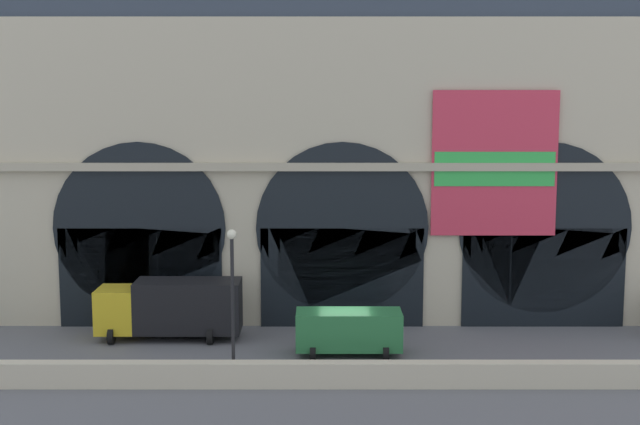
# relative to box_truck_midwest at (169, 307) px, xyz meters

# --- Properties ---
(ground_plane) EXTENTS (200.00, 200.00, 0.00)m
(ground_plane) POSITION_rel_box_truck_midwest_xyz_m (9.03, -2.50, -1.70)
(ground_plane) COLOR slate
(quay_parapet_wall) EXTENTS (90.00, 0.70, 1.13)m
(quay_parapet_wall) POSITION_rel_box_truck_midwest_xyz_m (9.03, -7.57, -1.13)
(quay_parapet_wall) COLOR beige
(quay_parapet_wall) RESTS_ON ground
(station_building) EXTENTS (46.67, 4.69, 20.11)m
(station_building) POSITION_rel_box_truck_midwest_xyz_m (9.08, 4.63, 8.05)
(station_building) COLOR beige
(station_building) RESTS_ON ground
(box_truck_midwest) EXTENTS (7.50, 2.91, 3.12)m
(box_truck_midwest) POSITION_rel_box_truck_midwest_xyz_m (0.00, 0.00, 0.00)
(box_truck_midwest) COLOR gold
(box_truck_midwest) RESTS_ON ground
(van_center) EXTENTS (5.20, 2.48, 2.20)m
(van_center) POSITION_rel_box_truck_midwest_xyz_m (9.23, -2.82, -0.45)
(van_center) COLOR #2D7A42
(van_center) RESTS_ON ground
(street_lamp_quayside) EXTENTS (0.44, 0.44, 6.90)m
(street_lamp_quayside) POSITION_rel_box_truck_midwest_xyz_m (3.93, -6.77, 2.71)
(street_lamp_quayside) COLOR black
(street_lamp_quayside) RESTS_ON ground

